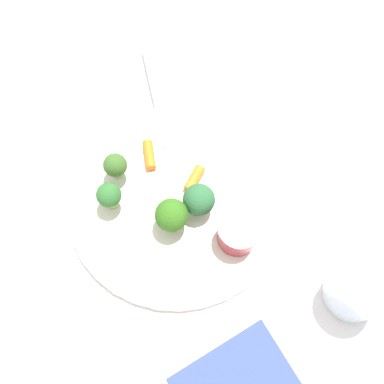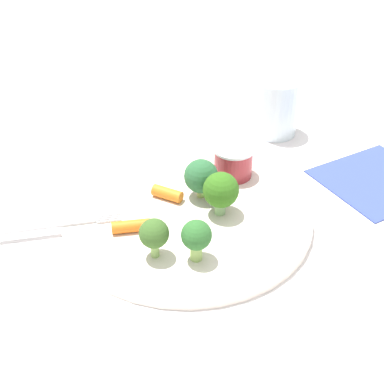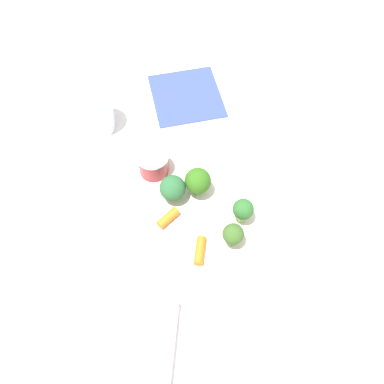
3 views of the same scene
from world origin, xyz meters
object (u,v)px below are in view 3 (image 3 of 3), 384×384
object	(u,v)px
broccoli_floret_1	(198,181)
broccoli_floret_3	(243,210)
napkin	(186,95)
carrot_stick_0	(169,220)
broccoli_floret_0	(173,188)
broccoli_floret_2	(233,234)
fork	(175,321)
drinking_glass	(93,110)
plate	(187,213)
carrot_stick_1	(200,251)
sauce_cup	(153,163)

from	to	relation	value
broccoli_floret_1	broccoli_floret_3	size ratio (longest dim) A/B	1.11
napkin	carrot_stick_0	bearing A→B (deg)	55.32
broccoli_floret_0	broccoli_floret_2	size ratio (longest dim) A/B	1.08
broccoli_floret_0	fork	xyz separation A→B (m)	(0.09, 0.17, -0.03)
broccoli_floret_2	drinking_glass	world-z (taller)	drinking_glass
plate	broccoli_floret_2	bearing A→B (deg)	110.90
broccoli_floret_0	broccoli_floret_3	xyz separation A→B (m)	(-0.07, 0.09, 0.00)
broccoli_floret_0	broccoli_floret_2	xyz separation A→B (m)	(-0.04, 0.11, 0.00)
broccoli_floret_0	broccoli_floret_3	world-z (taller)	broccoli_floret_0
broccoli_floret_1	napkin	bearing A→B (deg)	-114.75
broccoli_floret_3	drinking_glass	xyz separation A→B (m)	(0.12, -0.30, 0.00)
napkin	broccoli_floret_0	bearing A→B (deg)	55.66
broccoli_floret_3	carrot_stick_1	distance (m)	0.09
broccoli_floret_2	carrot_stick_1	distance (m)	0.05
broccoli_floret_0	fork	world-z (taller)	broccoli_floret_0
broccoli_floret_0	broccoli_floret_1	world-z (taller)	broccoli_floret_1
broccoli_floret_2	carrot_stick_0	size ratio (longest dim) A/B	1.23
plate	fork	xyz separation A→B (m)	(0.10, 0.14, 0.01)
sauce_cup	drinking_glass	bearing A→B (deg)	-73.94
drinking_glass	broccoli_floret_0	bearing A→B (deg)	101.98
broccoli_floret_2	broccoli_floret_3	world-z (taller)	broccoli_floret_3
sauce_cup	fork	bearing A→B (deg)	69.39
broccoli_floret_2	broccoli_floret_1	bearing A→B (deg)	-90.54
broccoli_floret_2	broccoli_floret_3	distance (m)	0.04
broccoli_floret_0	napkin	world-z (taller)	broccoli_floret_0
carrot_stick_0	drinking_glass	distance (m)	0.25
carrot_stick_0	broccoli_floret_3	bearing A→B (deg)	152.61
sauce_cup	carrot_stick_0	xyz separation A→B (m)	(0.02, 0.10, -0.01)
broccoli_floret_1	carrot_stick_1	distance (m)	0.11
sauce_cup	broccoli_floret_3	world-z (taller)	broccoli_floret_3
broccoli_floret_0	napkin	xyz separation A→B (m)	(-0.13, -0.20, -0.04)
broccoli_floret_1	fork	bearing A→B (deg)	51.38
sauce_cup	broccoli_floret_0	bearing A→B (deg)	92.05
sauce_cup	carrot_stick_0	size ratio (longest dim) A/B	1.37
broccoli_floret_3	fork	size ratio (longest dim) A/B	0.29
sauce_cup	fork	world-z (taller)	sauce_cup
drinking_glass	napkin	xyz separation A→B (m)	(-0.18, 0.01, -0.04)
sauce_cup	broccoli_floret_2	xyz separation A→B (m)	(-0.04, 0.18, 0.01)
plate	fork	bearing A→B (deg)	55.17
broccoli_floret_1	sauce_cup	bearing A→B (deg)	-60.35
plate	carrot_stick_1	distance (m)	0.07
broccoli_floret_0	carrot_stick_1	world-z (taller)	broccoli_floret_0
broccoli_floret_0	carrot_stick_1	distance (m)	0.11
fork	broccoli_floret_1	bearing A→B (deg)	-128.62
carrot_stick_1	sauce_cup	bearing A→B (deg)	-92.99
plate	carrot_stick_0	bearing A→B (deg)	6.22
broccoli_floret_2	napkin	world-z (taller)	broccoli_floret_2
broccoli_floret_1	broccoli_floret_2	distance (m)	0.10
drinking_glass	napkin	bearing A→B (deg)	175.57
carrot_stick_0	drinking_glass	bearing A→B (deg)	-85.68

